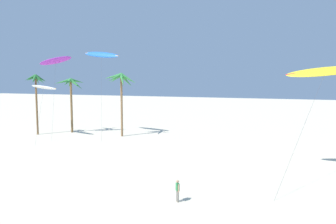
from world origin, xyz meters
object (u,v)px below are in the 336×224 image
Objects in this scene: flying_kite_4 at (56,61)px; person_foreground_walker at (178,190)px; palm_tree_0 at (36,84)px; flying_kite_0 at (325,71)px; flying_kite_6 at (44,87)px; flying_kite_5 at (101,55)px; palm_tree_1 at (71,88)px; palm_tree_2 at (121,83)px.

flying_kite_4 is 34.85m from person_foreground_walker.
palm_tree_0 is at bearing -170.27° from flying_kite_4.
palm_tree_0 is 0.92× the size of flying_kite_0.
flying_kite_4 is 1.57× the size of flying_kite_6.
flying_kite_0 is 32.59m from flying_kite_5.
palm_tree_0 is at bearing -160.63° from flying_kite_5.
palm_tree_1 is at bearing 69.12° from flying_kite_6.
palm_tree_2 is 5.48m from flying_kite_5.
flying_kite_4 reaches higher than palm_tree_2.
person_foreground_walker is at bearing -48.79° from flying_kite_5.
palm_tree_1 is at bearing 138.36° from person_foreground_walker.
flying_kite_5 is 1.66× the size of flying_kite_6.
palm_tree_2 reaches higher than person_foreground_walker.
palm_tree_2 is 29.14m from person_foreground_walker.
flying_kite_4 is (3.44, 0.59, 3.58)m from palm_tree_0.
palm_tree_2 is 5.99× the size of person_foreground_walker.
palm_tree_0 reaches higher than palm_tree_1.
flying_kite_4 is (-9.74, -2.67, 3.34)m from palm_tree_2.
person_foreground_walker is at bearing -41.64° from palm_tree_1.
person_foreground_walker is (26.40, -20.09, -10.67)m from flying_kite_4.
flying_kite_5 is (5.90, -0.16, 5.15)m from palm_tree_1.
flying_kite_0 reaches higher than palm_tree_2.
flying_kite_0 is (36.36, -11.34, 2.16)m from palm_tree_1.
flying_kite_5 reaches higher than person_foreground_walker.
flying_kite_5 reaches higher than palm_tree_2.
flying_kite_4 reaches higher than palm_tree_1.
palm_tree_1 is 0.86× the size of flying_kite_0.
flying_kite_6 is (2.18, -0.82, -0.46)m from palm_tree_0.
flying_kite_0 is at bearing -10.32° from flying_kite_6.
flying_kite_4 reaches higher than flying_kite_6.
flying_kite_5 reaches higher than palm_tree_0.
flying_kite_5 is at bearing 131.21° from person_foreground_walker.
palm_tree_2 is 1.20× the size of flying_kite_6.
flying_kite_6 is (-10.99, -4.08, -0.70)m from palm_tree_2.
flying_kite_0 reaches higher than person_foreground_walker.
flying_kite_5 is 32.61m from person_foreground_walker.
palm_tree_0 reaches higher than person_foreground_walker.
palm_tree_2 is at bearing 15.32° from flying_kite_4.
palm_tree_0 is at bearing -166.12° from palm_tree_2.
person_foreground_walker is at bearing -37.27° from flying_kite_4.
flying_kite_4 reaches higher than palm_tree_0.
palm_tree_2 is 10.63m from flying_kite_4.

